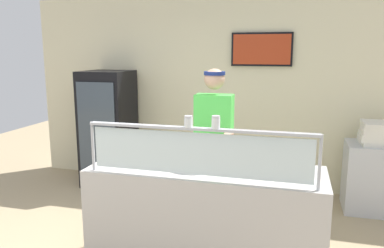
% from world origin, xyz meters
% --- Properties ---
extents(ground_plane, '(12.00, 12.00, 0.00)m').
position_xyz_m(ground_plane, '(0.99, 1.00, 0.00)').
color(ground_plane, tan).
rests_on(ground_plane, ground).
extents(shop_rear_unit, '(6.39, 0.13, 2.70)m').
position_xyz_m(shop_rear_unit, '(1.00, 2.65, 1.36)').
color(shop_rear_unit, beige).
rests_on(shop_rear_unit, ground).
extents(serving_counter, '(1.99, 0.69, 0.95)m').
position_xyz_m(serving_counter, '(0.99, 0.35, 0.47)').
color(serving_counter, '#BCB7B2').
rests_on(serving_counter, ground).
extents(sneeze_guard, '(1.81, 0.06, 0.41)m').
position_xyz_m(sneeze_guard, '(0.99, 0.06, 1.21)').
color(sneeze_guard, '#B2B5BC').
rests_on(sneeze_guard, serving_counter).
extents(pizza_tray, '(0.48, 0.48, 0.04)m').
position_xyz_m(pizza_tray, '(0.87, 0.38, 0.97)').
color(pizza_tray, '#9EA0A8').
rests_on(pizza_tray, serving_counter).
extents(pizza_server, '(0.14, 0.29, 0.01)m').
position_xyz_m(pizza_server, '(0.90, 0.36, 0.99)').
color(pizza_server, '#ADAFB7').
rests_on(pizza_server, pizza_tray).
extents(parmesan_shaker, '(0.07, 0.07, 0.09)m').
position_xyz_m(parmesan_shaker, '(0.92, 0.06, 1.40)').
color(parmesan_shaker, white).
rests_on(parmesan_shaker, sneeze_guard).
extents(pepper_flake_shaker, '(0.07, 0.07, 0.10)m').
position_xyz_m(pepper_flake_shaker, '(1.14, 0.06, 1.41)').
color(pepper_flake_shaker, white).
rests_on(pepper_flake_shaker, sneeze_guard).
extents(worker_figure, '(0.41, 0.50, 1.76)m').
position_xyz_m(worker_figure, '(0.91, 1.07, 1.01)').
color(worker_figure, '#23232D').
rests_on(worker_figure, ground).
extents(drink_fridge, '(0.66, 0.67, 1.66)m').
position_xyz_m(drink_fridge, '(-0.90, 2.21, 0.83)').
color(drink_fridge, black).
rests_on(drink_fridge, ground).
extents(prep_shelf, '(0.70, 0.55, 0.84)m').
position_xyz_m(prep_shelf, '(2.68, 2.16, 0.42)').
color(prep_shelf, '#B7BABF').
rests_on(prep_shelf, ground).
extents(pizza_box_stack, '(0.44, 0.42, 0.27)m').
position_xyz_m(pizza_box_stack, '(2.68, 2.16, 0.97)').
color(pizza_box_stack, silver).
rests_on(pizza_box_stack, prep_shelf).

